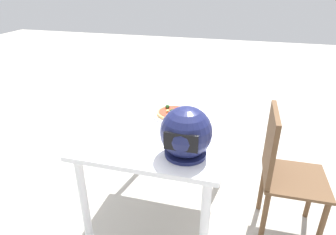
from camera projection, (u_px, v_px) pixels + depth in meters
The scene contains 6 objects.
ground_plane at pixel (163, 214), 2.23m from camera, with size 14.00×14.00×0.00m, color #B2ADA3.
dining_table at pixel (162, 138), 1.95m from camera, with size 0.84×1.00×0.76m.
pizza_plate at pixel (173, 115), 2.03m from camera, with size 0.28×0.28×0.01m, color white.
pizza at pixel (173, 112), 2.01m from camera, with size 0.23×0.23×0.05m.
motorcycle_helmet at pixel (186, 133), 1.53m from camera, with size 0.28×0.28×0.28m.
chair_side at pixel (282, 168), 1.90m from camera, with size 0.41×0.41×0.90m.
Camera 1 is at (-0.48, 1.62, 1.63)m, focal length 31.42 mm.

